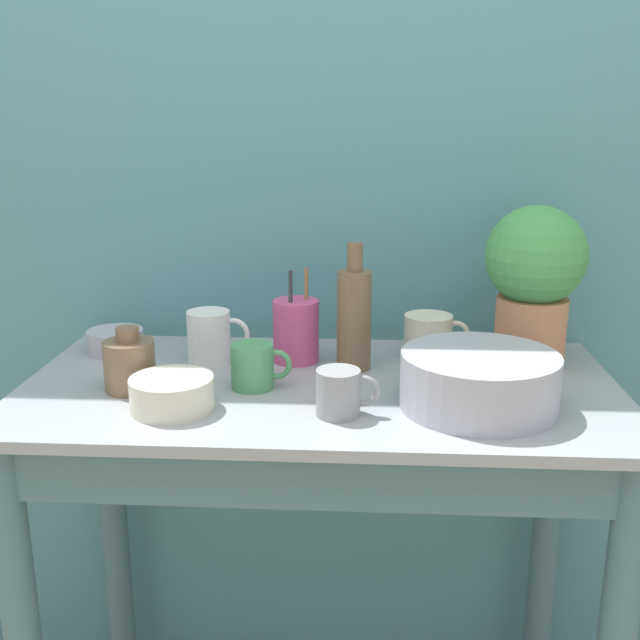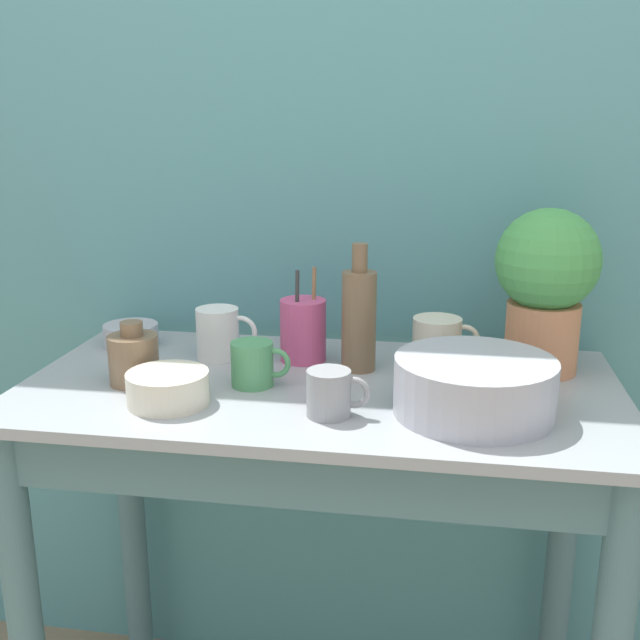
{
  "view_description": "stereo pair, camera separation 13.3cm",
  "coord_description": "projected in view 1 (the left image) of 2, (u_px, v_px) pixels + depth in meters",
  "views": [
    {
      "loc": [
        0.08,
        -1.0,
        1.33
      ],
      "look_at": [
        0.0,
        0.28,
        0.97
      ],
      "focal_mm": 42.0,
      "sensor_mm": 36.0,
      "label": 1
    },
    {
      "loc": [
        0.21,
        -0.98,
        1.33
      ],
      "look_at": [
        0.0,
        0.28,
        0.97
      ],
      "focal_mm": 42.0,
      "sensor_mm": 36.0,
      "label": 2
    }
  ],
  "objects": [
    {
      "name": "bottle_short",
      "position": [
        130.0,
        364.0,
        1.32
      ],
      "size": [
        0.09,
        0.09,
        0.12
      ],
      "color": "brown",
      "rests_on": "counter_table"
    },
    {
      "name": "mug_cream",
      "position": [
        429.0,
        337.0,
        1.49
      ],
      "size": [
        0.13,
        0.1,
        0.09
      ],
      "color": "beige",
      "rests_on": "counter_table"
    },
    {
      "name": "bowl_small_steel",
      "position": [
        116.0,
        341.0,
        1.54
      ],
      "size": [
        0.11,
        0.11,
        0.05
      ],
      "color": "#A8A8B2",
      "rests_on": "counter_table"
    },
    {
      "name": "mug_grey",
      "position": [
        340.0,
        393.0,
        1.21
      ],
      "size": [
        0.1,
        0.07,
        0.08
      ],
      "color": "gray",
      "rests_on": "counter_table"
    },
    {
      "name": "bowl_small_cream",
      "position": [
        172.0,
        394.0,
        1.23
      ],
      "size": [
        0.14,
        0.14,
        0.06
      ],
      "color": "beige",
      "rests_on": "counter_table"
    },
    {
      "name": "utensil_cup",
      "position": [
        296.0,
        330.0,
        1.47
      ],
      "size": [
        0.09,
        0.09,
        0.19
      ],
      "color": "#CC4C7F",
      "rests_on": "counter_table"
    },
    {
      "name": "potted_plant",
      "position": [
        534.0,
        276.0,
        1.43
      ],
      "size": [
        0.19,
        0.19,
        0.31
      ],
      "color": "tan",
      "rests_on": "counter_table"
    },
    {
      "name": "wall_back",
      "position": [
        330.0,
        176.0,
        1.59
      ],
      "size": [
        6.0,
        0.05,
        2.4
      ],
      "color": "teal",
      "rests_on": "ground_plane"
    },
    {
      "name": "mug_white",
      "position": [
        210.0,
        336.0,
        1.47
      ],
      "size": [
        0.12,
        0.09,
        0.1
      ],
      "color": "white",
      "rests_on": "counter_table"
    },
    {
      "name": "bowl_wash_large",
      "position": [
        479.0,
        381.0,
        1.24
      ],
      "size": [
        0.26,
        0.26,
        0.09
      ],
      "color": "#A8A8B2",
      "rests_on": "counter_table"
    },
    {
      "name": "mug_green",
      "position": [
        254.0,
        366.0,
        1.33
      ],
      "size": [
        0.11,
        0.08,
        0.08
      ],
      "color": "#4C935B",
      "rests_on": "counter_table"
    },
    {
      "name": "counter_table",
      "position": [
        319.0,
        492.0,
        1.4
      ],
      "size": [
        1.08,
        0.56,
        0.85
      ],
      "color": "slate",
      "rests_on": "ground_plane"
    },
    {
      "name": "bottle_tall",
      "position": [
        354.0,
        317.0,
        1.42
      ],
      "size": [
        0.07,
        0.07,
        0.24
      ],
      "color": "brown",
      "rests_on": "counter_table"
    }
  ]
}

